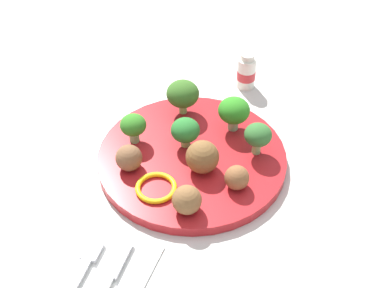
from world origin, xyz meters
The scene contains 16 objects.
ground_plane centered at (0.00, 0.00, 0.00)m, with size 4.00×4.00×0.00m, color beige.
plate centered at (0.00, 0.00, 0.01)m, with size 0.28×0.28×0.02m, color red.
broccoli_floret_center centered at (0.04, -0.09, 0.05)m, with size 0.04×0.04×0.05m.
broccoli_floret_front_right centered at (0.08, -0.04, 0.05)m, with size 0.05×0.05×0.06m.
broccoli_floret_mid_left centered at (0.01, 0.02, 0.04)m, with size 0.04×0.04×0.05m.
broccoli_floret_near_rim centered at (-0.01, 0.09, 0.05)m, with size 0.04×0.04×0.05m.
broccoli_floret_back_left centered at (0.09, 0.05, 0.05)m, with size 0.05×0.05×0.06m.
meatball_mid_right centered at (-0.04, -0.08, 0.03)m, with size 0.03×0.03×0.03m, color brown.
meatball_near_rim centered at (-0.06, 0.07, 0.04)m, with size 0.04×0.04×0.04m, color brown.
meatball_far_rim centered at (-0.02, -0.03, 0.04)m, with size 0.05×0.05×0.05m, color brown.
meatball_back_left centered at (-0.10, -0.03, 0.04)m, with size 0.04×0.04×0.04m, color brown.
pepper_ring_mid_left centered at (-0.08, 0.02, 0.02)m, with size 0.06×0.06×0.01m, color yellow.
napkin centered at (-0.25, 0.03, 0.00)m, with size 0.17×0.12×0.01m, color white.
fork centered at (-0.24, 0.05, 0.01)m, with size 0.12×0.03×0.01m.
knife centered at (-0.24, 0.01, 0.01)m, with size 0.15×0.03×0.01m.
yogurt_bottle centered at (0.21, -0.01, 0.03)m, with size 0.03×0.03×0.07m.
Camera 1 is at (-0.50, -0.20, 0.53)m, focal length 47.02 mm.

